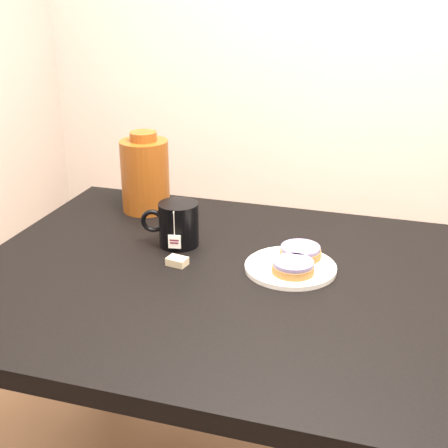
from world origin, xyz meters
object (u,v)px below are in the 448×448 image
(mug, at_px, (178,224))
(plate, at_px, (291,267))
(bagel_package, at_px, (145,174))
(table, at_px, (281,316))
(bagel_front, at_px, (293,267))
(bagel_back, at_px, (300,252))
(teabag_pouch, at_px, (177,261))

(mug, bearing_deg, plate, -20.53)
(bagel_package, bearing_deg, table, -34.78)
(table, distance_m, bagel_front, 0.11)
(bagel_package, bearing_deg, bagel_front, -31.02)
(mug, bearing_deg, table, -32.47)
(table, bearing_deg, bagel_package, 145.22)
(bagel_back, bearing_deg, plate, -103.63)
(table, height_order, plate, plate)
(bagel_back, relative_size, bagel_package, 0.55)
(bagel_back, distance_m, bagel_front, 0.08)
(plate, distance_m, bagel_package, 0.53)
(plate, height_order, bagel_package, bagel_package)
(table, bearing_deg, teabag_pouch, 177.06)
(plate, xyz_separation_m, bagel_front, (0.01, -0.03, 0.02))
(bagel_front, height_order, mug, mug)
(plate, bearing_deg, bagel_front, -70.11)
(plate, bearing_deg, mug, 169.22)
(bagel_back, height_order, bagel_front, same)
(table, height_order, bagel_back, bagel_back)
(teabag_pouch, xyz_separation_m, bagel_package, (-0.21, 0.30, 0.09))
(table, xyz_separation_m, bagel_back, (0.02, 0.11, 0.11))
(table, xyz_separation_m, plate, (0.01, 0.06, 0.09))
(bagel_back, xyz_separation_m, bagel_package, (-0.47, 0.20, 0.08))
(bagel_front, bearing_deg, table, -117.41)
(plate, xyz_separation_m, bagel_back, (0.01, 0.05, 0.02))
(table, relative_size, bagel_package, 6.32)
(plate, bearing_deg, teabag_pouch, -168.46)
(bagel_back, bearing_deg, bagel_front, -90.38)
(bagel_front, xyz_separation_m, mug, (-0.30, 0.09, 0.03))
(table, relative_size, mug, 9.38)
(mug, distance_m, teabag_pouch, 0.12)
(table, relative_size, bagel_back, 11.57)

